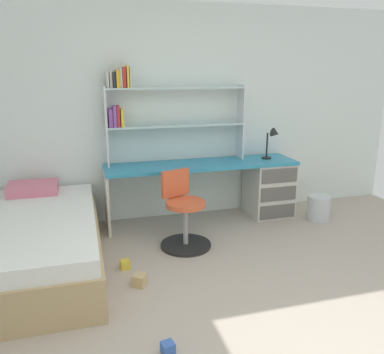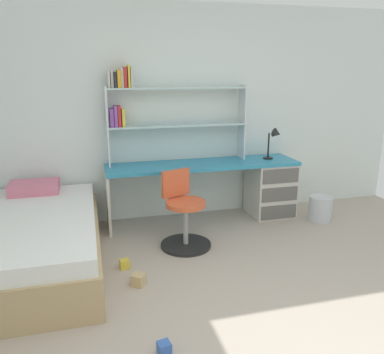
{
  "view_description": "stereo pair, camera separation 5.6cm",
  "coord_description": "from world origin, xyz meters",
  "px_view_note": "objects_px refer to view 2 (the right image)",
  "views": [
    {
      "loc": [
        -1.17,
        -1.78,
        1.75
      ],
      "look_at": [
        -0.17,
        1.75,
        0.75
      ],
      "focal_mm": 36.59,
      "sensor_mm": 36.0,
      "label": 1
    },
    {
      "loc": [
        -1.12,
        -1.8,
        1.75
      ],
      "look_at": [
        -0.17,
        1.75,
        0.75
      ],
      "focal_mm": 36.59,
      "sensor_mm": 36.0,
      "label": 2
    }
  ],
  "objects_px": {
    "desk": "(251,184)",
    "swivel_chair": "(184,218)",
    "bed_platform": "(28,243)",
    "desk_lamp": "(275,138)",
    "toy_block_natural_0": "(138,280)",
    "waste_bin": "(320,209)",
    "bookshelf_hutch": "(158,107)",
    "toy_block_blue_2": "(164,348)",
    "toy_block_yellow_1": "(125,264)"
  },
  "relations": [
    {
      "from": "bookshelf_hutch",
      "to": "toy_block_natural_0",
      "type": "bearing_deg",
      "value": -107.43
    },
    {
      "from": "bed_platform",
      "to": "toy_block_yellow_1",
      "type": "relative_size",
      "value": 24.56
    },
    {
      "from": "desk",
      "to": "toy_block_yellow_1",
      "type": "xyz_separation_m",
      "value": [
        -1.65,
        -0.96,
        -0.37
      ]
    },
    {
      "from": "toy_block_blue_2",
      "to": "toy_block_yellow_1",
      "type": "bearing_deg",
      "value": 96.55
    },
    {
      "from": "bed_platform",
      "to": "bookshelf_hutch",
      "type": "bearing_deg",
      "value": 32.62
    },
    {
      "from": "bookshelf_hutch",
      "to": "swivel_chair",
      "type": "height_order",
      "value": "bookshelf_hutch"
    },
    {
      "from": "desk",
      "to": "waste_bin",
      "type": "bearing_deg",
      "value": -25.82
    },
    {
      "from": "desk",
      "to": "waste_bin",
      "type": "xyz_separation_m",
      "value": [
        0.75,
        -0.37,
        -0.26
      ]
    },
    {
      "from": "swivel_chair",
      "to": "toy_block_natural_0",
      "type": "relative_size",
      "value": 7.74
    },
    {
      "from": "desk",
      "to": "toy_block_yellow_1",
      "type": "bearing_deg",
      "value": -149.71
    },
    {
      "from": "swivel_chair",
      "to": "toy_block_natural_0",
      "type": "xyz_separation_m",
      "value": [
        -0.56,
        -0.67,
        -0.26
      ]
    },
    {
      "from": "bookshelf_hutch",
      "to": "toy_block_natural_0",
      "type": "relative_size",
      "value": 16.07
    },
    {
      "from": "waste_bin",
      "to": "desk",
      "type": "bearing_deg",
      "value": 154.18
    },
    {
      "from": "toy_block_yellow_1",
      "to": "desk",
      "type": "bearing_deg",
      "value": 30.29
    },
    {
      "from": "desk",
      "to": "toy_block_yellow_1",
      "type": "distance_m",
      "value": 1.94
    },
    {
      "from": "desk_lamp",
      "to": "toy_block_blue_2",
      "type": "distance_m",
      "value": 2.94
    },
    {
      "from": "toy_block_natural_0",
      "to": "desk_lamp",
      "type": "bearing_deg",
      "value": 34.76
    },
    {
      "from": "toy_block_yellow_1",
      "to": "bookshelf_hutch",
      "type": "bearing_deg",
      "value": 64.22
    },
    {
      "from": "bookshelf_hutch",
      "to": "toy_block_blue_2",
      "type": "bearing_deg",
      "value": -99.81
    },
    {
      "from": "bookshelf_hutch",
      "to": "toy_block_blue_2",
      "type": "xyz_separation_m",
      "value": [
        -0.4,
        -2.31,
        -1.32
      ]
    },
    {
      "from": "desk_lamp",
      "to": "bed_platform",
      "type": "height_order",
      "value": "desk_lamp"
    },
    {
      "from": "waste_bin",
      "to": "bed_platform",
      "type": "bearing_deg",
      "value": -173.6
    },
    {
      "from": "desk_lamp",
      "to": "toy_block_blue_2",
      "type": "xyz_separation_m",
      "value": [
        -1.79,
        -2.15,
        -0.93
      ]
    },
    {
      "from": "desk",
      "to": "desk_lamp",
      "type": "xyz_separation_m",
      "value": [
        0.28,
        -0.01,
        0.56
      ]
    },
    {
      "from": "bed_platform",
      "to": "desk_lamp",
      "type": "bearing_deg",
      "value": 14.49
    },
    {
      "from": "toy_block_blue_2",
      "to": "desk_lamp",
      "type": "bearing_deg",
      "value": 50.21
    },
    {
      "from": "swivel_chair",
      "to": "waste_bin",
      "type": "relative_size",
      "value": 2.6
    },
    {
      "from": "bookshelf_hutch",
      "to": "bed_platform",
      "type": "height_order",
      "value": "bookshelf_hutch"
    },
    {
      "from": "desk_lamp",
      "to": "toy_block_yellow_1",
      "type": "distance_m",
      "value": 2.34
    },
    {
      "from": "waste_bin",
      "to": "toy_block_blue_2",
      "type": "xyz_separation_m",
      "value": [
        -2.26,
        -1.8,
        -0.11
      ]
    },
    {
      "from": "desk",
      "to": "bookshelf_hutch",
      "type": "height_order",
      "value": "bookshelf_hutch"
    },
    {
      "from": "desk",
      "to": "toy_block_natural_0",
      "type": "height_order",
      "value": "desk"
    },
    {
      "from": "toy_block_natural_0",
      "to": "desk",
      "type": "bearing_deg",
      "value": 39.61
    },
    {
      "from": "toy_block_yellow_1",
      "to": "waste_bin",
      "type": "bearing_deg",
      "value": 13.95
    },
    {
      "from": "bookshelf_hutch",
      "to": "desk_lamp",
      "type": "xyz_separation_m",
      "value": [
        1.39,
        -0.17,
        -0.4
      ]
    },
    {
      "from": "toy_block_yellow_1",
      "to": "bed_platform",
      "type": "bearing_deg",
      "value": 164.41
    },
    {
      "from": "toy_block_natural_0",
      "to": "toy_block_yellow_1",
      "type": "relative_size",
      "value": 1.22
    },
    {
      "from": "toy_block_yellow_1",
      "to": "toy_block_blue_2",
      "type": "relative_size",
      "value": 1.04
    },
    {
      "from": "bed_platform",
      "to": "desk",
      "type": "bearing_deg",
      "value": 16.34
    },
    {
      "from": "desk",
      "to": "bookshelf_hutch",
      "type": "bearing_deg",
      "value": 172.23
    },
    {
      "from": "desk_lamp",
      "to": "waste_bin",
      "type": "xyz_separation_m",
      "value": [
        0.47,
        -0.35,
        -0.82
      ]
    },
    {
      "from": "desk",
      "to": "toy_block_blue_2",
      "type": "bearing_deg",
      "value": -124.91
    },
    {
      "from": "waste_bin",
      "to": "toy_block_natural_0",
      "type": "bearing_deg",
      "value": -158.19
    },
    {
      "from": "swivel_chair",
      "to": "toy_block_yellow_1",
      "type": "distance_m",
      "value": 0.77
    },
    {
      "from": "swivel_chair",
      "to": "toy_block_natural_0",
      "type": "height_order",
      "value": "swivel_chair"
    },
    {
      "from": "swivel_chair",
      "to": "waste_bin",
      "type": "bearing_deg",
      "value": 8.45
    },
    {
      "from": "desk",
      "to": "swivel_chair",
      "type": "height_order",
      "value": "swivel_chair"
    },
    {
      "from": "toy_block_natural_0",
      "to": "toy_block_yellow_1",
      "type": "xyz_separation_m",
      "value": [
        -0.08,
        0.33,
        -0.01
      ]
    },
    {
      "from": "bookshelf_hutch",
      "to": "desk_lamp",
      "type": "bearing_deg",
      "value": -6.78
    },
    {
      "from": "waste_bin",
      "to": "toy_block_yellow_1",
      "type": "relative_size",
      "value": 3.64
    }
  ]
}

